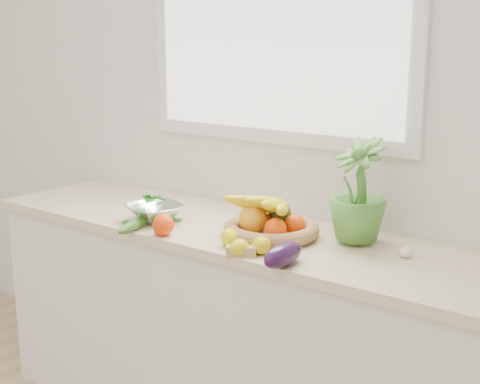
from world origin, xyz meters
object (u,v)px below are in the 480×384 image
Objects in this scene: colander_with_spinach at (155,207)px; potted_herb at (358,189)px; apple at (261,223)px; cucumber at (134,225)px; fruit_basket at (271,224)px; eggplant at (283,255)px.

potted_herb is at bearing 16.49° from colander_with_spinach.
apple is 0.32× the size of colander_with_spinach.
colander_with_spinach is at bearing -163.51° from potted_herb.
apple is 0.50m from cucumber.
potted_herb is 1.39× the size of colander_with_spinach.
apple is at bearing 165.70° from fruit_basket.
apple is at bearing 15.11° from colander_with_spinach.
eggplant is at bearing -101.02° from potted_herb.
eggplant is at bearing 0.00° from cucumber.
eggplant is 0.73m from colander_with_spinach.
potted_herb is 0.35m from fruit_basket.
apple is 0.36× the size of cucumber.
colander_with_spinach is (-0.79, -0.23, -0.14)m from potted_herb.
cucumber is (-0.42, -0.26, -0.02)m from apple.
potted_herb reaches higher than colander_with_spinach.
cucumber is at bearing -152.85° from fruit_basket.
colander_with_spinach is (-0.50, -0.11, 0.01)m from fruit_basket.
cucumber is 0.54m from fruit_basket.
colander_with_spinach reaches higher than cucumber.
colander_with_spinach is at bearing 98.95° from cucumber.
cucumber is 0.57× the size of fruit_basket.
fruit_basket reaches higher than eggplant.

